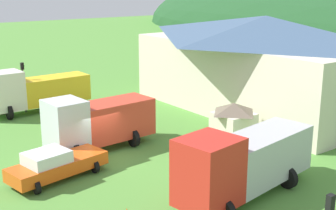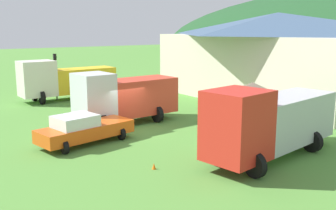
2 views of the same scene
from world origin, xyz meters
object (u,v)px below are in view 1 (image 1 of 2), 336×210
depot_building (264,61)px  tow_truck_silver (97,121)px  heavy_rig_striped (32,90)px  crane_truck_red (243,162)px  service_pickup_orange (55,164)px  play_shed_cream (233,122)px  traffic_light_west (23,82)px

depot_building → tow_truck_silver: size_ratio=3.04×
heavy_rig_striped → depot_building: bearing=147.1°
crane_truck_red → service_pickup_orange: 9.73m
tow_truck_silver → service_pickup_orange: size_ratio=1.26×
depot_building → service_pickup_orange: size_ratio=3.83×
heavy_rig_striped → tow_truck_silver: heavy_rig_striped is taller
play_shed_cream → crane_truck_red: bearing=-41.1°
play_shed_cream → tow_truck_silver: size_ratio=0.37×
tow_truck_silver → service_pickup_orange: tow_truck_silver is taller
depot_building → traffic_light_west: bearing=-121.0°
play_shed_cream → service_pickup_orange: bearing=-95.2°
service_pickup_orange → traffic_light_west: 14.30m
tow_truck_silver → crane_truck_red: (10.05, 2.41, 0.04)m
play_shed_cream → heavy_rig_striped: heavy_rig_striped is taller
service_pickup_orange → traffic_light_west: traffic_light_west is taller
heavy_rig_striped → traffic_light_west: traffic_light_west is taller
service_pickup_orange → depot_building: bearing=-179.4°
depot_building → traffic_light_west: depot_building is taller
tow_truck_silver → crane_truck_red: crane_truck_red is taller
service_pickup_orange → heavy_rig_striped: bearing=-116.2°
depot_building → service_pickup_orange: 20.45m
play_shed_cream → service_pickup_orange: (-1.08, -11.78, -0.49)m
depot_building → play_shed_cream: 9.80m
depot_building → service_pickup_orange: bearing=-79.0°
heavy_rig_striped → tow_truck_silver: size_ratio=1.20×
depot_building → crane_truck_red: depot_building is taller
crane_truck_red → tow_truck_silver: bearing=-85.5°
traffic_light_west → crane_truck_red: bearing=8.2°
crane_truck_red → traffic_light_west: traffic_light_west is taller
heavy_rig_striped → crane_truck_red: 20.96m
service_pickup_orange → traffic_light_west: size_ratio=1.38×
play_shed_cream → traffic_light_west: size_ratio=0.64×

